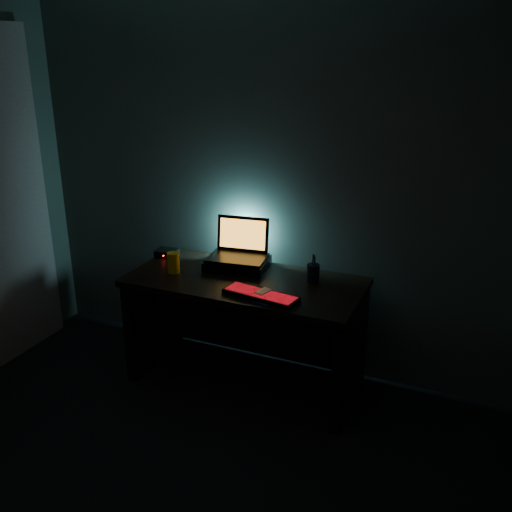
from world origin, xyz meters
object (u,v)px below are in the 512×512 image
at_px(juice_glass, 173,263).
at_px(mouse, 263,293).
at_px(pen_cup, 313,273).
at_px(router, 167,253).
at_px(laptop, 240,248).
at_px(keyboard, 261,295).

bearing_deg(juice_glass, mouse, -9.52).
xyz_separation_m(mouse, juice_glass, (-0.68, 0.11, 0.05)).
relative_size(mouse, pen_cup, 0.87).
relative_size(mouse, router, 0.61).
xyz_separation_m(laptop, keyboard, (0.34, -0.43, -0.11)).
bearing_deg(keyboard, laptop, 136.80).
height_order(laptop, mouse, laptop).
height_order(keyboard, mouse, mouse).
bearing_deg(laptop, pen_cup, -15.65).
bearing_deg(juice_glass, laptop, 40.87).
xyz_separation_m(keyboard, mouse, (0.01, 0.02, 0.00)).
distance_m(laptop, juice_glass, 0.45).
distance_m(keyboard, router, 0.96).
bearing_deg(mouse, keyboard, -88.59).
xyz_separation_m(laptop, mouse, (0.34, -0.41, -0.10)).
xyz_separation_m(keyboard, router, (-0.88, 0.38, 0.01)).
bearing_deg(keyboard, mouse, 84.47).
bearing_deg(pen_cup, keyboard, -120.98).
relative_size(keyboard, pen_cup, 4.19).
relative_size(laptop, mouse, 4.12).
bearing_deg(mouse, router, 173.69).
bearing_deg(router, mouse, -29.39).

